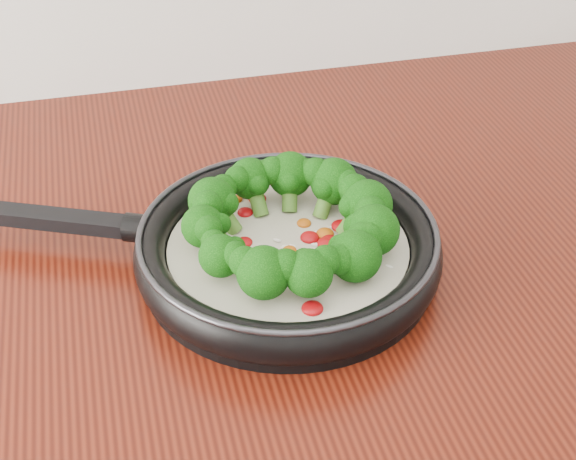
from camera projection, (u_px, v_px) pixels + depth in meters
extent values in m
cylinder|color=black|center=(288.00, 266.00, 0.82)|extent=(0.38, 0.38, 0.01)
torus|color=black|center=(288.00, 248.00, 0.81)|extent=(0.40, 0.40, 0.03)
torus|color=#2D2D33|center=(288.00, 231.00, 0.79)|extent=(0.39, 0.39, 0.01)
cube|color=black|center=(65.00, 220.00, 0.84)|extent=(0.17, 0.09, 0.01)
cylinder|color=black|center=(139.00, 228.00, 0.83)|extent=(0.04, 0.04, 0.03)
cylinder|color=beige|center=(288.00, 253.00, 0.81)|extent=(0.32, 0.32, 0.02)
ellipsoid|color=#A4070C|center=(327.00, 244.00, 0.80)|extent=(0.03, 0.03, 0.01)
ellipsoid|color=#A4070C|center=(336.00, 197.00, 0.87)|extent=(0.03, 0.03, 0.01)
ellipsoid|color=#BB520B|center=(304.00, 223.00, 0.83)|extent=(0.02, 0.02, 0.01)
ellipsoid|color=#A4070C|center=(257.00, 199.00, 0.87)|extent=(0.03, 0.03, 0.01)
ellipsoid|color=#A4070C|center=(329.00, 241.00, 0.81)|extent=(0.02, 0.02, 0.01)
ellipsoid|color=#BB520B|center=(236.00, 199.00, 0.87)|extent=(0.02, 0.02, 0.01)
ellipsoid|color=#A4070C|center=(310.00, 238.00, 0.81)|extent=(0.02, 0.02, 0.01)
ellipsoid|color=#A4070C|center=(341.00, 226.00, 0.83)|extent=(0.03, 0.03, 0.01)
ellipsoid|color=#BB520B|center=(289.00, 250.00, 0.80)|extent=(0.02, 0.02, 0.01)
ellipsoid|color=#A4070C|center=(244.00, 242.00, 0.81)|extent=(0.02, 0.02, 0.01)
ellipsoid|color=#A4070C|center=(351.00, 240.00, 0.81)|extent=(0.02, 0.02, 0.01)
ellipsoid|color=#BB520B|center=(325.00, 234.00, 0.82)|extent=(0.02, 0.02, 0.01)
ellipsoid|color=#A4070C|center=(245.00, 212.00, 0.85)|extent=(0.02, 0.02, 0.01)
ellipsoid|color=#A4070C|center=(312.00, 308.00, 0.73)|extent=(0.02, 0.02, 0.01)
ellipsoid|color=#BB520B|center=(212.00, 222.00, 0.83)|extent=(0.02, 0.02, 0.01)
ellipsoid|color=#A4070C|center=(287.00, 260.00, 0.78)|extent=(0.02, 0.02, 0.01)
ellipsoid|color=white|center=(351.00, 223.00, 0.83)|extent=(0.01, 0.01, 0.00)
ellipsoid|color=white|center=(315.00, 245.00, 0.80)|extent=(0.01, 0.01, 0.00)
ellipsoid|color=white|center=(277.00, 240.00, 0.81)|extent=(0.01, 0.01, 0.00)
ellipsoid|color=white|center=(269.00, 261.00, 0.79)|extent=(0.01, 0.01, 0.00)
ellipsoid|color=white|center=(284.00, 247.00, 0.80)|extent=(0.01, 0.01, 0.00)
ellipsoid|color=white|center=(286.00, 247.00, 0.80)|extent=(0.01, 0.01, 0.00)
ellipsoid|color=white|center=(242.00, 245.00, 0.81)|extent=(0.01, 0.01, 0.00)
ellipsoid|color=white|center=(334.00, 227.00, 0.83)|extent=(0.01, 0.00, 0.00)
ellipsoid|color=white|center=(326.00, 241.00, 0.81)|extent=(0.00, 0.01, 0.00)
ellipsoid|color=white|center=(248.00, 209.00, 0.85)|extent=(0.01, 0.01, 0.00)
ellipsoid|color=white|center=(253.00, 293.00, 0.75)|extent=(0.01, 0.01, 0.00)
ellipsoid|color=white|center=(367.00, 246.00, 0.80)|extent=(0.01, 0.01, 0.00)
ellipsoid|color=white|center=(317.00, 232.00, 0.82)|extent=(0.01, 0.01, 0.00)
ellipsoid|color=white|center=(389.00, 267.00, 0.78)|extent=(0.01, 0.01, 0.00)
ellipsoid|color=white|center=(293.00, 246.00, 0.80)|extent=(0.01, 0.01, 0.00)
ellipsoid|color=white|center=(312.00, 273.00, 0.77)|extent=(0.01, 0.01, 0.00)
ellipsoid|color=white|center=(378.00, 259.00, 0.78)|extent=(0.01, 0.01, 0.00)
ellipsoid|color=white|center=(349.00, 197.00, 0.87)|extent=(0.01, 0.01, 0.00)
ellipsoid|color=white|center=(198.00, 222.00, 0.84)|extent=(0.01, 0.01, 0.00)
cylinder|color=#53842B|center=(356.00, 242.00, 0.79)|extent=(0.03, 0.03, 0.03)
sphere|color=black|center=(374.00, 230.00, 0.77)|extent=(0.07, 0.07, 0.05)
sphere|color=black|center=(370.00, 212.00, 0.79)|extent=(0.04, 0.04, 0.03)
sphere|color=black|center=(368.00, 237.00, 0.76)|extent=(0.04, 0.04, 0.03)
sphere|color=black|center=(356.00, 227.00, 0.78)|extent=(0.03, 0.03, 0.03)
cylinder|color=#53842B|center=(351.00, 222.00, 0.81)|extent=(0.03, 0.02, 0.03)
sphere|color=black|center=(367.00, 205.00, 0.81)|extent=(0.07, 0.07, 0.05)
sphere|color=black|center=(355.00, 190.00, 0.82)|extent=(0.04, 0.04, 0.03)
sphere|color=black|center=(372.00, 211.00, 0.79)|extent=(0.04, 0.04, 0.03)
sphere|color=black|center=(351.00, 206.00, 0.80)|extent=(0.03, 0.03, 0.03)
cylinder|color=#53842B|center=(325.00, 202.00, 0.84)|extent=(0.03, 0.03, 0.04)
sphere|color=black|center=(334.00, 181.00, 0.84)|extent=(0.07, 0.07, 0.05)
sphere|color=black|center=(316.00, 172.00, 0.84)|extent=(0.04, 0.04, 0.03)
sphere|color=black|center=(347.00, 184.00, 0.83)|extent=(0.04, 0.04, 0.03)
sphere|color=black|center=(325.00, 187.00, 0.83)|extent=(0.03, 0.03, 0.02)
cylinder|color=#53842B|center=(290.00, 196.00, 0.85)|extent=(0.02, 0.03, 0.04)
sphere|color=black|center=(290.00, 174.00, 0.85)|extent=(0.06, 0.06, 0.05)
sphere|color=black|center=(273.00, 171.00, 0.85)|extent=(0.04, 0.04, 0.03)
sphere|color=black|center=(307.00, 172.00, 0.85)|extent=(0.04, 0.04, 0.03)
sphere|color=black|center=(290.00, 181.00, 0.84)|extent=(0.03, 0.03, 0.02)
cylinder|color=#53842B|center=(257.00, 200.00, 0.84)|extent=(0.02, 0.03, 0.04)
sphere|color=black|center=(250.00, 178.00, 0.85)|extent=(0.06, 0.06, 0.04)
sphere|color=black|center=(238.00, 179.00, 0.83)|extent=(0.04, 0.04, 0.03)
sphere|color=black|center=(266.00, 172.00, 0.85)|extent=(0.03, 0.03, 0.03)
sphere|color=black|center=(257.00, 185.00, 0.83)|extent=(0.03, 0.03, 0.02)
cylinder|color=#53842B|center=(227.00, 218.00, 0.82)|extent=(0.03, 0.03, 0.04)
sphere|color=black|center=(212.00, 201.00, 0.81)|extent=(0.06, 0.06, 0.05)
sphere|color=black|center=(208.00, 205.00, 0.79)|extent=(0.04, 0.04, 0.03)
sphere|color=black|center=(223.00, 188.00, 0.82)|extent=(0.04, 0.04, 0.03)
sphere|color=black|center=(227.00, 203.00, 0.81)|extent=(0.03, 0.03, 0.02)
cylinder|color=#53842B|center=(220.00, 239.00, 0.79)|extent=(0.03, 0.02, 0.03)
sphere|color=black|center=(203.00, 226.00, 0.78)|extent=(0.06, 0.06, 0.04)
sphere|color=black|center=(209.00, 229.00, 0.76)|extent=(0.03, 0.03, 0.03)
sphere|color=black|center=(206.00, 212.00, 0.79)|extent=(0.03, 0.03, 0.02)
sphere|color=black|center=(220.00, 224.00, 0.78)|extent=(0.03, 0.03, 0.02)
cylinder|color=#53842B|center=(234.00, 262.00, 0.76)|extent=(0.03, 0.03, 0.03)
sphere|color=black|center=(220.00, 256.00, 0.75)|extent=(0.05, 0.05, 0.04)
sphere|color=black|center=(235.00, 255.00, 0.74)|extent=(0.03, 0.03, 0.03)
sphere|color=black|center=(214.00, 242.00, 0.75)|extent=(0.03, 0.03, 0.02)
sphere|color=black|center=(235.00, 247.00, 0.75)|extent=(0.03, 0.03, 0.02)
cylinder|color=#53842B|center=(269.00, 276.00, 0.75)|extent=(0.03, 0.03, 0.03)
sphere|color=black|center=(264.00, 273.00, 0.72)|extent=(0.07, 0.07, 0.05)
sphere|color=black|center=(286.00, 266.00, 0.72)|extent=(0.04, 0.04, 0.03)
sphere|color=black|center=(245.00, 262.00, 0.73)|extent=(0.04, 0.04, 0.03)
sphere|color=black|center=(269.00, 260.00, 0.73)|extent=(0.03, 0.03, 0.02)
cylinder|color=#53842B|center=(304.00, 276.00, 0.74)|extent=(0.02, 0.03, 0.04)
sphere|color=black|center=(309.00, 273.00, 0.72)|extent=(0.06, 0.06, 0.04)
sphere|color=black|center=(325.00, 260.00, 0.72)|extent=(0.04, 0.04, 0.03)
sphere|color=black|center=(289.00, 268.00, 0.72)|extent=(0.03, 0.03, 0.03)
sphere|color=black|center=(304.00, 260.00, 0.73)|extent=(0.03, 0.03, 0.02)
cylinder|color=#53842B|center=(341.00, 262.00, 0.76)|extent=(0.03, 0.03, 0.03)
sphere|color=black|center=(355.00, 256.00, 0.75)|extent=(0.07, 0.07, 0.05)
sphere|color=black|center=(363.00, 238.00, 0.76)|extent=(0.04, 0.04, 0.03)
sphere|color=black|center=(340.00, 259.00, 0.73)|extent=(0.04, 0.04, 0.03)
sphere|color=black|center=(341.00, 247.00, 0.75)|extent=(0.03, 0.03, 0.02)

